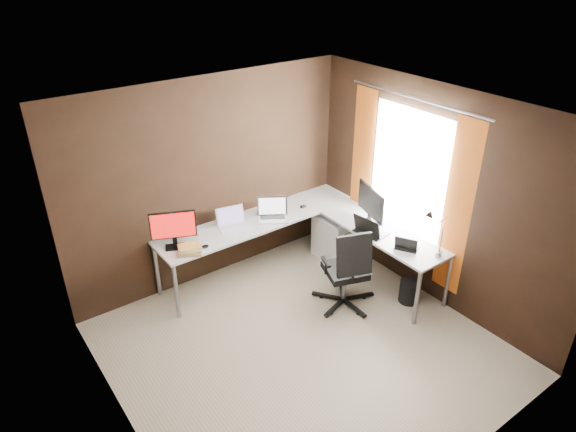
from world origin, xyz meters
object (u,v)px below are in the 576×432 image
object	(u,v)px
drawer_pedestal	(335,237)
monitor_right	(371,203)
book_stack	(190,249)
desk_lamp	(434,228)
laptop_white	(232,223)
monitor_left	(173,227)
office_chair	(346,283)
wastebasket	(409,291)
laptop_silver	(272,214)
laptop_black_big	(369,230)
laptop_black_small	(406,246)

from	to	relation	value
drawer_pedestal	monitor_right	bearing A→B (deg)	-83.75
book_stack	desk_lamp	xyz separation A→B (m)	(2.08, -1.60, 0.29)
monitor_right	laptop_white	distance (m)	1.67
monitor_left	office_chair	size ratio (longest dim) A/B	0.46
wastebasket	laptop_silver	bearing A→B (deg)	119.75
laptop_black_big	book_stack	world-z (taller)	laptop_black_big
desk_lamp	laptop_black_big	bearing A→B (deg)	93.60
monitor_right	office_chair	world-z (taller)	monitor_right
laptop_black_small	desk_lamp	bearing A→B (deg)	176.43
monitor_right	laptop_silver	xyz separation A→B (m)	(-0.86, 0.81, -0.22)
laptop_silver	laptop_black_small	distance (m)	1.67
laptop_white	laptop_black_big	xyz separation A→B (m)	(1.20, -1.10, 0.00)
drawer_pedestal	book_stack	bearing A→B (deg)	175.30
laptop_silver	desk_lamp	distance (m)	1.96
desk_lamp	laptop_white	bearing A→B (deg)	115.20
laptop_black_small	office_chair	bearing A→B (deg)	28.81
laptop_silver	desk_lamp	size ratio (longest dim) A/B	0.86
drawer_pedestal	book_stack	world-z (taller)	book_stack
monitor_right	desk_lamp	xyz separation A→B (m)	(0.03, -0.91, 0.07)
office_chair	book_stack	bearing A→B (deg)	163.98
office_chair	monitor_right	bearing A→B (deg)	46.08
laptop_black_small	monitor_left	bearing A→B (deg)	23.59
monitor_right	laptop_black_big	bearing A→B (deg)	151.99
drawer_pedestal	laptop_silver	xyz separation A→B (m)	(-0.81, 0.28, 0.48)
office_chair	wastebasket	distance (m)	0.78
drawer_pedestal	laptop_white	size ratio (longest dim) A/B	1.56
drawer_pedestal	desk_lamp	bearing A→B (deg)	-86.44
laptop_black_big	laptop_black_small	world-z (taller)	laptop_black_big
monitor_left	book_stack	xyz separation A→B (m)	(0.08, -0.21, -0.21)
laptop_black_small	book_stack	distance (m)	2.39
laptop_black_small	laptop_black_big	bearing A→B (deg)	-18.11
monitor_right	book_stack	size ratio (longest dim) A/B	1.71
drawer_pedestal	laptop_silver	bearing A→B (deg)	160.56
laptop_white	drawer_pedestal	bearing A→B (deg)	-5.64
laptop_white	laptop_silver	size ratio (longest dim) A/B	0.84
monitor_left	desk_lamp	size ratio (longest dim) A/B	0.88
laptop_black_big	desk_lamp	xyz separation A→B (m)	(0.21, -0.73, 0.28)
laptop_black_small	laptop_white	bearing A→B (deg)	10.16
laptop_black_small	desk_lamp	xyz separation A→B (m)	(0.11, -0.24, 0.30)
book_stack	desk_lamp	distance (m)	2.65
monitor_right	wastebasket	xyz separation A→B (m)	(0.01, -0.72, -0.86)
drawer_pedestal	monitor_right	distance (m)	0.88
laptop_black_big	office_chair	xyz separation A→B (m)	(-0.46, -0.14, -0.48)
book_stack	wastebasket	distance (m)	2.58
laptop_white	monitor_right	bearing A→B (deg)	-22.84
monitor_left	laptop_white	xyz separation A→B (m)	(0.75, 0.02, -0.20)
monitor_right	monitor_left	bearing A→B (deg)	83.47
laptop_white	desk_lamp	size ratio (longest dim) A/B	0.72
book_stack	laptop_white	bearing A→B (deg)	18.79
monitor_left	monitor_right	world-z (taller)	monitor_right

